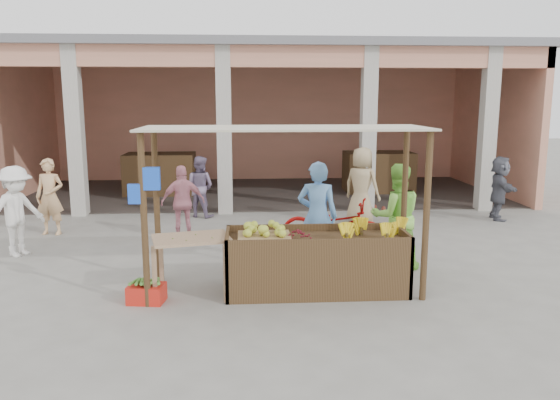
{
  "coord_description": "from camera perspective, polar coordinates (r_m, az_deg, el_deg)",
  "views": [
    {
      "loc": [
        -0.51,
        -7.57,
        2.77
      ],
      "look_at": [
        0.05,
        1.2,
        1.14
      ],
      "focal_mm": 35.0,
      "sensor_mm": 36.0,
      "label": 1
    }
  ],
  "objects": [
    {
      "name": "shopper_c",
      "position": [
        12.3,
        8.54,
        1.91
      ],
      "size": [
        1.09,
        1.05,
        1.91
      ],
      "primitive_type": "imported",
      "rotation": [
        0.0,
        0.0,
        2.45
      ],
      "color": "tan",
      "rests_on": "ground"
    },
    {
      "name": "stall_awning",
      "position": [
        7.69,
        0.03,
        4.6
      ],
      "size": [
        4.09,
        1.35,
        2.39
      ],
      "color": "brown",
      "rests_on": "ground"
    },
    {
      "name": "vendor_blue",
      "position": [
        8.86,
        3.93,
        -1.32
      ],
      "size": [
        0.83,
        0.69,
        1.91
      ],
      "primitive_type": "imported",
      "rotation": [
        0.0,
        0.0,
        2.89
      ],
      "color": "#659FE2",
      "rests_on": "ground"
    },
    {
      "name": "banana_heap",
      "position": [
        7.97,
        9.57,
        -3.29
      ],
      "size": [
        0.97,
        0.53,
        0.18
      ],
      "primitive_type": null,
      "color": "yellow",
      "rests_on": "fruit_stall"
    },
    {
      "name": "produce_sacks",
      "position": [
        13.74,
        9.69,
        -0.03
      ],
      "size": [
        0.95,
        0.71,
        0.57
      ],
      "color": "maroon",
      "rests_on": "ground"
    },
    {
      "name": "ground",
      "position": [
        8.08,
        0.16,
        -9.53
      ],
      "size": [
        60.0,
        60.0,
        0.0
      ],
      "primitive_type": "plane",
      "color": "slate",
      "rests_on": "ground"
    },
    {
      "name": "market_building",
      "position": [
        16.51,
        -1.76,
        10.28
      ],
      "size": [
        14.4,
        6.4,
        4.2
      ],
      "color": "#E69478",
      "rests_on": "ground"
    },
    {
      "name": "shopper_e",
      "position": [
        12.15,
        -22.92,
        0.47
      ],
      "size": [
        0.66,
        0.54,
        1.65
      ],
      "primitive_type": "imported",
      "rotation": [
        0.0,
        0.0,
        -0.13
      ],
      "color": "tan",
      "rests_on": "ground"
    },
    {
      "name": "shopper_d",
      "position": [
        13.57,
        21.96,
        1.32
      ],
      "size": [
        0.86,
        1.53,
        1.56
      ],
      "primitive_type": "imported",
      "rotation": [
        0.0,
        0.0,
        1.38
      ],
      "color": "#545561",
      "rests_on": "ground"
    },
    {
      "name": "shopper_a",
      "position": [
        10.73,
        -25.85,
        -0.73
      ],
      "size": [
        1.07,
        1.25,
        1.74
      ],
      "primitive_type": "imported",
      "rotation": [
        0.0,
        0.0,
        1.0
      ],
      "color": "white",
      "rests_on": "ground"
    },
    {
      "name": "red_crate",
      "position": [
        7.86,
        -13.77,
        -9.47
      ],
      "size": [
        0.53,
        0.42,
        0.25
      ],
      "primitive_type": "cube",
      "rotation": [
        0.0,
        0.0,
        -0.15
      ],
      "color": "red",
      "rests_on": "ground"
    },
    {
      "name": "plantain_bundle",
      "position": [
        7.8,
        -13.82,
        -8.36
      ],
      "size": [
        0.36,
        0.25,
        0.07
      ],
      "primitive_type": null,
      "color": "#4C8631",
      "rests_on": "red_crate"
    },
    {
      "name": "fruit_stall",
      "position": [
        8.0,
        3.77,
        -6.74
      ],
      "size": [
        2.6,
        0.95,
        0.8
      ],
      "primitive_type": "cube",
      "color": "brown",
      "rests_on": "ground"
    },
    {
      "name": "berry_heap",
      "position": [
        7.81,
        1.87,
        -3.52
      ],
      "size": [
        0.47,
        0.39,
        0.15
      ],
      "primitive_type": "ellipsoid",
      "color": "maroon",
      "rests_on": "fruit_stall"
    },
    {
      "name": "side_table",
      "position": [
        7.82,
        -9.22,
        -4.84
      ],
      "size": [
        1.19,
        0.93,
        0.86
      ],
      "rotation": [
        0.0,
        0.0,
        0.23
      ],
      "color": "tan",
      "rests_on": "ground"
    },
    {
      "name": "vendor_green",
      "position": [
        9.15,
        12.06,
        -1.39
      ],
      "size": [
        0.89,
        0.53,
        1.84
      ],
      "primitive_type": "imported",
      "rotation": [
        0.0,
        0.0,
        3.12
      ],
      "color": "#8BDB4D",
      "rests_on": "ground"
    },
    {
      "name": "motorcycle",
      "position": [
        9.88,
        5.59,
        -2.65
      ],
      "size": [
        1.36,
        2.13,
        1.05
      ],
      "primitive_type": "imported",
      "rotation": [
        0.0,
        0.0,
        1.21
      ],
      "color": "#A30B08",
      "rests_on": "ground"
    },
    {
      "name": "shopper_f",
      "position": [
        13.03,
        -8.39,
        1.68
      ],
      "size": [
        0.89,
        0.74,
        1.59
      ],
      "primitive_type": "imported",
      "rotation": [
        0.0,
        0.0,
        2.69
      ],
      "color": "slate",
      "rests_on": "ground"
    },
    {
      "name": "melon_tray",
      "position": [
        7.76,
        -1.67,
        -3.48
      ],
      "size": [
        0.75,
        0.65,
        0.2
      ],
      "color": "#A68255",
      "rests_on": "fruit_stall"
    },
    {
      "name": "shopper_b",
      "position": [
        11.06,
        -10.11,
        0.04
      ],
      "size": [
        1.01,
        0.68,
        1.58
      ],
      "primitive_type": "imported",
      "rotation": [
        0.0,
        0.0,
        3.36
      ],
      "color": "#CC7E8D",
      "rests_on": "ground"
    },
    {
      "name": "papaya_pile",
      "position": [
        7.76,
        -9.28,
        -3.14
      ],
      "size": [
        0.69,
        0.39,
        0.2
      ],
      "primitive_type": null,
      "color": "#5B9731",
      "rests_on": "side_table"
    }
  ]
}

